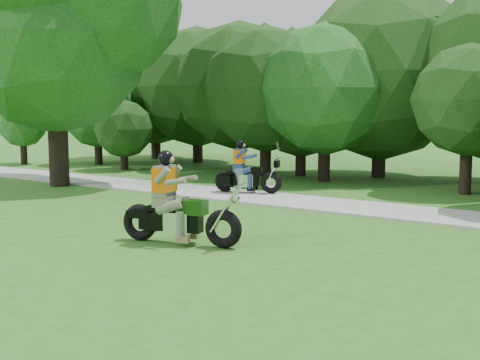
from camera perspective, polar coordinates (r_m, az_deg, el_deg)
The scene contains 6 objects.
ground at distance 9.98m, azimuth -8.29°, elevation -9.03°, with size 100.00×100.00×0.00m, color #30611B.
walkway at distance 16.58m, azimuth 11.00°, elevation -2.59°, with size 60.00×2.20×0.06m, color #9E9E99.
tree_line at distance 22.42m, azimuth 20.63°, elevation 8.59°, with size 40.33×11.47×7.31m.
big_tree_west at distance 22.22m, azimuth -16.57°, elevation 14.46°, with size 8.64×6.56×9.96m.
chopper_motorcycle at distance 12.10m, azimuth -6.21°, elevation -2.81°, with size 2.61×1.05×1.88m.
touring_motorcycle at distance 18.88m, azimuth 0.35°, elevation 0.62°, with size 2.10×1.18×1.66m.
Camera 1 is at (6.60, -6.97, 2.73)m, focal length 45.00 mm.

